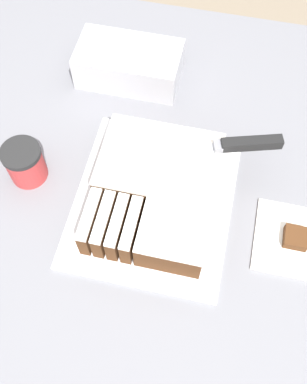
{
  "coord_description": "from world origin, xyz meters",
  "views": [
    {
      "loc": [
        0.13,
        -0.45,
        1.72
      ],
      "look_at": [
        0.04,
        -0.04,
        0.95
      ],
      "focal_mm": 42.0,
      "sensor_mm": 36.0,
      "label": 1
    }
  ],
  "objects_px": {
    "cake_board": "(154,201)",
    "knife": "(235,145)",
    "cake": "(156,190)",
    "brownie": "(296,238)",
    "coffee_cup": "(25,163)",
    "storage_box": "(129,64)"
  },
  "relations": [
    {
      "from": "cake_board",
      "to": "knife",
      "type": "relative_size",
      "value": 1.17
    },
    {
      "from": "cake_board",
      "to": "cake",
      "type": "height_order",
      "value": "cake"
    },
    {
      "from": "cake",
      "to": "brownie",
      "type": "bearing_deg",
      "value": -5.73
    },
    {
      "from": "knife",
      "to": "coffee_cup",
      "type": "relative_size",
      "value": 3.63
    },
    {
      "from": "coffee_cup",
      "to": "storage_box",
      "type": "height_order",
      "value": "coffee_cup"
    },
    {
      "from": "cake",
      "to": "knife",
      "type": "distance_m",
      "value": 0.18
    },
    {
      "from": "cake",
      "to": "storage_box",
      "type": "xyz_separation_m",
      "value": [
        -0.13,
        0.31,
        -0.0
      ]
    },
    {
      "from": "coffee_cup",
      "to": "brownie",
      "type": "relative_size",
      "value": 1.93
    },
    {
      "from": "cake",
      "to": "storage_box",
      "type": "relative_size",
      "value": 1.2
    },
    {
      "from": "cake",
      "to": "brownie",
      "type": "distance_m",
      "value": 0.28
    },
    {
      "from": "knife",
      "to": "coffee_cup",
      "type": "distance_m",
      "value": 0.42
    },
    {
      "from": "cake_board",
      "to": "brownie",
      "type": "xyz_separation_m",
      "value": [
        0.28,
        -0.02,
        0.01
      ]
    },
    {
      "from": "cake_board",
      "to": "storage_box",
      "type": "xyz_separation_m",
      "value": [
        -0.13,
        0.32,
        0.04
      ]
    },
    {
      "from": "cake_board",
      "to": "knife",
      "type": "bearing_deg",
      "value": 39.2
    },
    {
      "from": "cake",
      "to": "cake_board",
      "type": "bearing_deg",
      "value": -128.16
    },
    {
      "from": "cake",
      "to": "knife",
      "type": "bearing_deg",
      "value": 38.77
    },
    {
      "from": "cake_board",
      "to": "coffee_cup",
      "type": "height_order",
      "value": "coffee_cup"
    },
    {
      "from": "cake_board",
      "to": "brownie",
      "type": "relative_size",
      "value": 8.19
    },
    {
      "from": "knife",
      "to": "storage_box",
      "type": "bearing_deg",
      "value": -54.67
    },
    {
      "from": "knife",
      "to": "storage_box",
      "type": "relative_size",
      "value": 1.32
    },
    {
      "from": "storage_box",
      "to": "cake_board",
      "type": "bearing_deg",
      "value": -67.88
    },
    {
      "from": "knife",
      "to": "coffee_cup",
      "type": "xyz_separation_m",
      "value": [
        -0.41,
        -0.1,
        -0.05
      ]
    }
  ]
}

